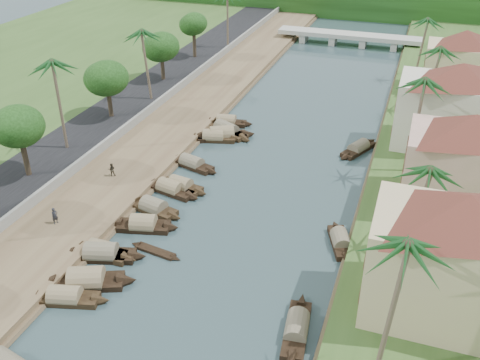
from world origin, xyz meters
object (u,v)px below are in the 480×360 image
(bridge, at_px, (348,37))
(person_near, at_px, (55,216))
(sampan_1, at_px, (87,281))
(building_near, at_px, (457,255))

(bridge, distance_m, person_near, 75.02)
(sampan_1, xyz_separation_m, person_near, (-7.16, 5.91, 1.22))
(bridge, height_order, building_near, building_near)
(sampan_1, distance_m, person_near, 9.36)
(bridge, bearing_deg, person_near, -102.40)
(building_near, relative_size, sampan_1, 1.72)
(building_near, height_order, sampan_1, building_near)
(building_near, xyz_separation_m, person_near, (-35.10, 0.73, -4.74))
(bridge, distance_m, building_near, 76.54)
(building_near, bearing_deg, sampan_1, -169.51)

